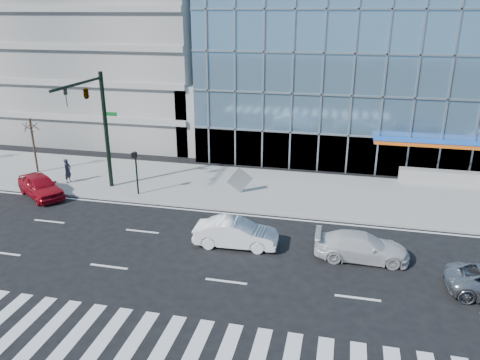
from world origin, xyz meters
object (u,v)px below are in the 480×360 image
(white_sedan, at_px, (236,233))
(pedestrian, at_px, (68,171))
(street_tree_near, at_px, (31,126))
(tilted_panel, at_px, (240,180))
(ped_signal_post, at_px, (136,166))
(white_suv, at_px, (362,247))
(traffic_signal, at_px, (92,106))
(red_sedan, at_px, (40,186))

(white_sedan, relative_size, pedestrian, 2.53)
(street_tree_near, relative_size, tilted_panel, 3.25)
(ped_signal_post, bearing_deg, pedestrian, 170.17)
(ped_signal_post, distance_m, street_tree_near, 9.97)
(ped_signal_post, relative_size, street_tree_near, 0.71)
(pedestrian, bearing_deg, tilted_panel, -81.44)
(white_suv, bearing_deg, street_tree_near, 70.30)
(white_sedan, bearing_deg, pedestrian, 62.84)
(white_suv, height_order, tilted_panel, tilted_panel)
(traffic_signal, distance_m, ped_signal_post, 4.75)
(ped_signal_post, bearing_deg, tilted_panel, 15.03)
(white_suv, distance_m, pedestrian, 21.47)
(red_sedan, bearing_deg, traffic_signal, -39.82)
(ped_signal_post, relative_size, tilted_panel, 2.31)
(white_sedan, bearing_deg, white_suv, -91.90)
(street_tree_near, relative_size, pedestrian, 2.40)
(tilted_panel, bearing_deg, red_sedan, 171.45)
(white_suv, xyz_separation_m, white_sedan, (-6.53, -0.07, 0.05))
(white_sedan, xyz_separation_m, pedestrian, (-13.98, 6.42, 0.30))
(ped_signal_post, xyz_separation_m, red_sedan, (-6.38, -1.50, -1.38))
(traffic_signal, xyz_separation_m, red_sedan, (-3.88, -1.13, -5.40))
(traffic_signal, relative_size, white_sedan, 1.79)
(traffic_signal, distance_m, red_sedan, 6.75)
(pedestrian, xyz_separation_m, tilted_panel, (12.54, 0.78, 0.03))
(traffic_signal, xyz_separation_m, white_sedan, (10.63, -5.03, -5.43))
(ped_signal_post, xyz_separation_m, white_sedan, (8.13, -5.41, -1.41))
(street_tree_near, bearing_deg, tilted_panel, -2.69)
(traffic_signal, height_order, street_tree_near, traffic_signal)
(white_sedan, bearing_deg, traffic_signal, 62.17)
(traffic_signal, xyz_separation_m, ped_signal_post, (2.50, 0.37, -4.02))
(white_suv, bearing_deg, ped_signal_post, 68.38)
(traffic_signal, height_order, pedestrian, traffic_signal)
(white_sedan, height_order, red_sedan, red_sedan)
(white_suv, relative_size, white_sedan, 1.05)
(ped_signal_post, xyz_separation_m, tilted_panel, (6.69, 1.80, -1.08))
(traffic_signal, bearing_deg, white_sedan, -25.34)
(traffic_signal, distance_m, white_suv, 18.68)
(ped_signal_post, bearing_deg, red_sedan, -166.74)
(pedestrian, bearing_deg, traffic_signal, -107.52)
(traffic_signal, height_order, red_sedan, traffic_signal)
(tilted_panel, bearing_deg, traffic_signal, 170.58)
(traffic_signal, xyz_separation_m, street_tree_near, (-7.00, 2.93, -2.39))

